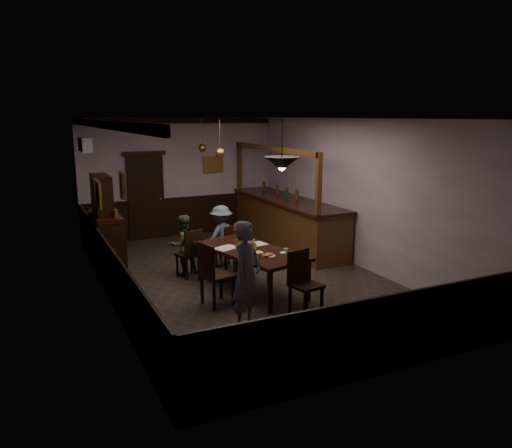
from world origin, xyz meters
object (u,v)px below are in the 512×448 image
chair_side (213,272)px  sideboard (106,231)px  chair_far_left (191,251)px  chair_near (303,279)px  person_seated_right (221,236)px  dining_table (251,253)px  coffee_cup (286,251)px  pendant_iron (282,164)px  pendant_brass_mid (220,153)px  pendant_brass_far (202,148)px  person_standing (247,276)px  bar_counter (286,220)px  person_seated_left (183,245)px  chair_far_right (229,245)px  soda_can (255,247)px

chair_side → sideboard: (-1.22, 2.89, 0.18)m
chair_far_left → chair_near: 2.63m
person_seated_right → dining_table: bearing=67.2°
chair_side → coffee_cup: size_ratio=13.24×
dining_table → chair_side: 0.96m
chair_side → pendant_iron: size_ratio=1.33×
pendant_brass_mid → pendant_brass_far: size_ratio=1.00×
person_standing → person_seated_right: 3.18m
dining_table → bar_counter: (2.12, 2.56, -0.09)m
chair_near → pendant_iron: 1.84m
chair_near → person_seated_left: size_ratio=0.84×
chair_far_left → bar_counter: size_ratio=0.22×
dining_table → person_seated_left: (-0.80, 1.40, -0.09)m
chair_near → chair_side: 1.46m
person_seated_right → bar_counter: bar_counter is taller
dining_table → coffee_cup: coffee_cup is taller
bar_counter → pendant_brass_far: pendant_brass_far is taller
chair_far_right → sideboard: size_ratio=0.47×
dining_table → chair_far_left: 1.36m
person_standing → sideboard: size_ratio=0.84×
chair_far_left → person_standing: person_standing is taller
chair_near → soda_can: size_ratio=8.34×
sideboard → coffee_cup: bearing=-49.6°
pendant_iron → pendant_brass_far: bearing=86.9°
pendant_brass_far → pendant_iron: bearing=-93.1°
person_seated_left → chair_far_left: bearing=95.9°
chair_side → soda_can: (0.91, 0.35, 0.23)m
bar_counter → pendant_brass_far: bearing=146.3°
pendant_brass_mid → soda_can: bearing=-95.0°
coffee_cup → soda_can: 0.58m
coffee_cup → pendant_brass_mid: 2.92m
dining_table → coffee_cup: 0.67m
chair_far_right → chair_side: 2.03m
sideboard → person_seated_right: bearing=-21.9°
person_seated_left → bar_counter: size_ratio=0.28×
coffee_cup → bar_counter: size_ratio=0.02×
sideboard → pendant_iron: (2.27, -3.26, 1.55)m
dining_table → person_seated_right: 1.61m
coffee_cup → person_seated_right: bearing=86.5°
person_standing → sideboard: 4.17m
chair_near → soda_can: bearing=90.6°
dining_table → pendant_brass_far: (0.43, 3.68, 1.61)m
dining_table → chair_side: size_ratio=2.24×
person_seated_right → chair_far_right: bearing=84.0°
pendant_brass_mid → pendant_iron: bearing=-90.8°
soda_can → chair_far_right: bearing=86.2°
chair_side → person_standing: size_ratio=0.66×
chair_far_left → pendant_brass_far: 3.32m
chair_far_left → bar_counter: 3.19m
chair_far_right → person_standing: (-0.87, -2.81, 0.31)m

